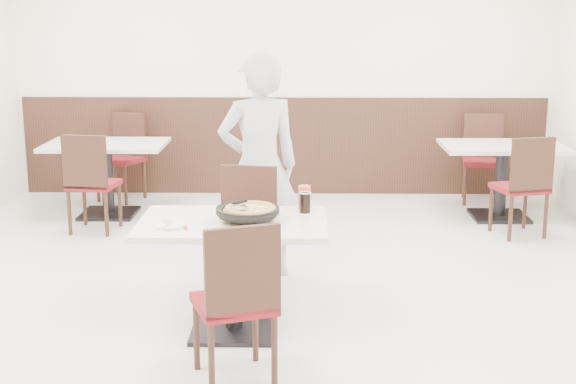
{
  "coord_description": "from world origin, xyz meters",
  "views": [
    {
      "loc": [
        0.22,
        -5.5,
        2.07
      ],
      "look_at": [
        0.12,
        -0.3,
        0.88
      ],
      "focal_mm": 50.0,
      "sensor_mm": 36.0,
      "label": 1
    }
  ],
  "objects_px": {
    "cola_glass": "(305,203)",
    "bg_chair_right_far": "(483,160)",
    "bg_table_left": "(107,179)",
    "bg_chair_left_far": "(120,158)",
    "chair_near": "(234,300)",
    "bg_table_right": "(501,181)",
    "chair_far": "(243,235)",
    "bg_chair_left_near": "(94,182)",
    "pizza": "(250,212)",
    "bg_chair_right_near": "(520,185)",
    "main_table": "(234,276)",
    "diner_person": "(259,167)",
    "red_cup": "(304,197)",
    "pizza_pan": "(248,215)",
    "side_plate": "(170,225)"
  },
  "relations": [
    {
      "from": "chair_far",
      "to": "cola_glass",
      "type": "bearing_deg",
      "value": 147.42
    },
    {
      "from": "pizza",
      "to": "diner_person",
      "type": "bearing_deg",
      "value": 90.37
    },
    {
      "from": "red_cup",
      "to": "diner_person",
      "type": "distance_m",
      "value": 0.89
    },
    {
      "from": "pizza",
      "to": "diner_person",
      "type": "distance_m",
      "value": 1.14
    },
    {
      "from": "bg_chair_left_near",
      "to": "main_table",
      "type": "bearing_deg",
      "value": -50.22
    },
    {
      "from": "bg_table_right",
      "to": "pizza",
      "type": "bearing_deg",
      "value": -128.03
    },
    {
      "from": "main_table",
      "to": "red_cup",
      "type": "relative_size",
      "value": 7.5
    },
    {
      "from": "main_table",
      "to": "red_cup",
      "type": "height_order",
      "value": "red_cup"
    },
    {
      "from": "side_plate",
      "to": "bg_chair_left_far",
      "type": "distance_m",
      "value": 4.01
    },
    {
      "from": "main_table",
      "to": "side_plate",
      "type": "distance_m",
      "value": 0.56
    },
    {
      "from": "main_table",
      "to": "diner_person",
      "type": "bearing_deg",
      "value": 84.66
    },
    {
      "from": "bg_chair_right_near",
      "to": "bg_table_left",
      "type": "bearing_deg",
      "value": 154.84
    },
    {
      "from": "main_table",
      "to": "bg_table_left",
      "type": "xyz_separation_m",
      "value": [
        -1.55,
        3.01,
        0.0
      ]
    },
    {
      "from": "bg_chair_left_far",
      "to": "bg_chair_right_far",
      "type": "relative_size",
      "value": 1.0
    },
    {
      "from": "chair_far",
      "to": "bg_table_left",
      "type": "distance_m",
      "value": 2.86
    },
    {
      "from": "pizza",
      "to": "bg_chair_left_far",
      "type": "xyz_separation_m",
      "value": [
        -1.67,
        3.67,
        -0.34
      ]
    },
    {
      "from": "pizza_pan",
      "to": "bg_chair_right_near",
      "type": "relative_size",
      "value": 0.4
    },
    {
      "from": "bg_chair_right_near",
      "to": "bg_chair_left_far",
      "type": "bearing_deg",
      "value": 146.02
    },
    {
      "from": "bg_table_right",
      "to": "bg_chair_right_near",
      "type": "relative_size",
      "value": 1.26
    },
    {
      "from": "chair_near",
      "to": "bg_table_right",
      "type": "relative_size",
      "value": 0.79
    },
    {
      "from": "pizza",
      "to": "bg_chair_right_far",
      "type": "relative_size",
      "value": 0.36
    },
    {
      "from": "red_cup",
      "to": "side_plate",
      "type": "bearing_deg",
      "value": -150.67
    },
    {
      "from": "pizza",
      "to": "red_cup",
      "type": "height_order",
      "value": "red_cup"
    },
    {
      "from": "bg_table_right",
      "to": "bg_chair_right_near",
      "type": "xyz_separation_m",
      "value": [
        0.01,
        -0.64,
        0.1
      ]
    },
    {
      "from": "red_cup",
      "to": "bg_chair_right_far",
      "type": "distance_m",
      "value": 3.86
    },
    {
      "from": "cola_glass",
      "to": "bg_chair_right_far",
      "type": "height_order",
      "value": "bg_chair_right_far"
    },
    {
      "from": "bg_chair_right_far",
      "to": "cola_glass",
      "type": "bearing_deg",
      "value": 70.18
    },
    {
      "from": "cola_glass",
      "to": "bg_table_left",
      "type": "xyz_separation_m",
      "value": [
        -2.01,
        2.79,
        -0.44
      ]
    },
    {
      "from": "bg_table_right",
      "to": "bg_chair_right_far",
      "type": "bearing_deg",
      "value": 93.97
    },
    {
      "from": "bg_table_left",
      "to": "red_cup",
      "type": "bearing_deg",
      "value": -53.33
    },
    {
      "from": "bg_chair_left_near",
      "to": "bg_chair_left_far",
      "type": "height_order",
      "value": "same"
    },
    {
      "from": "main_table",
      "to": "bg_chair_left_near",
      "type": "height_order",
      "value": "bg_chair_left_near"
    },
    {
      "from": "pizza",
      "to": "chair_far",
      "type": "bearing_deg",
      "value": 98.74
    },
    {
      "from": "diner_person",
      "to": "pizza_pan",
      "type": "bearing_deg",
      "value": 71.92
    },
    {
      "from": "main_table",
      "to": "chair_near",
      "type": "distance_m",
      "value": 0.7
    },
    {
      "from": "main_table",
      "to": "bg_chair_right_far",
      "type": "distance_m",
      "value": 4.35
    },
    {
      "from": "bg_chair_left_far",
      "to": "bg_chair_right_far",
      "type": "height_order",
      "value": "same"
    },
    {
      "from": "cola_glass",
      "to": "red_cup",
      "type": "bearing_deg",
      "value": 92.24
    },
    {
      "from": "bg_table_left",
      "to": "bg_chair_left_far",
      "type": "distance_m",
      "value": 0.67
    },
    {
      "from": "bg_table_left",
      "to": "bg_table_right",
      "type": "bearing_deg",
      "value": -0.46
    },
    {
      "from": "pizza",
      "to": "bg_chair_right_far",
      "type": "bearing_deg",
      "value": 57.83
    },
    {
      "from": "pizza_pan",
      "to": "side_plate",
      "type": "height_order",
      "value": "pizza_pan"
    },
    {
      "from": "chair_near",
      "to": "bg_chair_left_far",
      "type": "height_order",
      "value": "same"
    },
    {
      "from": "chair_near",
      "to": "side_plate",
      "type": "height_order",
      "value": "chair_near"
    },
    {
      "from": "bg_chair_right_near",
      "to": "bg_chair_left_near",
      "type": "bearing_deg",
      "value": 163.31
    },
    {
      "from": "pizza",
      "to": "bg_chair_right_near",
      "type": "xyz_separation_m",
      "value": [
        2.34,
        2.34,
        -0.34
      ]
    },
    {
      "from": "diner_person",
      "to": "pizza",
      "type": "bearing_deg",
      "value": 72.78
    },
    {
      "from": "diner_person",
      "to": "red_cup",
      "type": "bearing_deg",
      "value": 95.64
    },
    {
      "from": "chair_far",
      "to": "red_cup",
      "type": "distance_m",
      "value": 0.64
    },
    {
      "from": "chair_far",
      "to": "bg_chair_left_near",
      "type": "relative_size",
      "value": 1.0
    }
  ]
}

